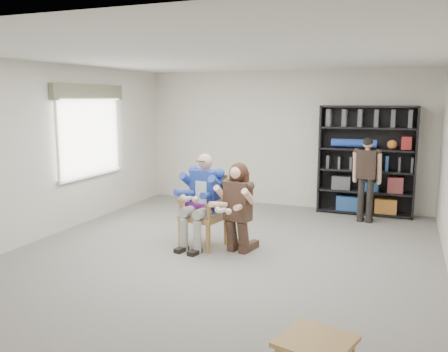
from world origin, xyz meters
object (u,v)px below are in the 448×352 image
at_px(kneeling_woman, 237,209).
at_px(bookshelf, 366,161).
at_px(seated_man, 203,200).
at_px(armchair, 203,211).
at_px(standing_man, 366,180).

height_order(kneeling_woman, bookshelf, bookshelf).
distance_m(seated_man, bookshelf, 3.69).
distance_m(armchair, seated_man, 0.17).
bearing_deg(kneeling_woman, seated_man, 179.57).
bearing_deg(bookshelf, standing_man, -84.55).
bearing_deg(standing_man, bookshelf, 103.09).
distance_m(armchair, bookshelf, 3.71).
bearing_deg(bookshelf, armchair, -125.03).
xyz_separation_m(seated_man, bookshelf, (2.11, 3.01, 0.33)).
height_order(bookshelf, standing_man, bookshelf).
distance_m(armchair, kneeling_woman, 0.60).
relative_size(bookshelf, standing_man, 1.35).
height_order(seated_man, bookshelf, bookshelf).
bearing_deg(bookshelf, seated_man, -125.03).
relative_size(seated_man, bookshelf, 0.68).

